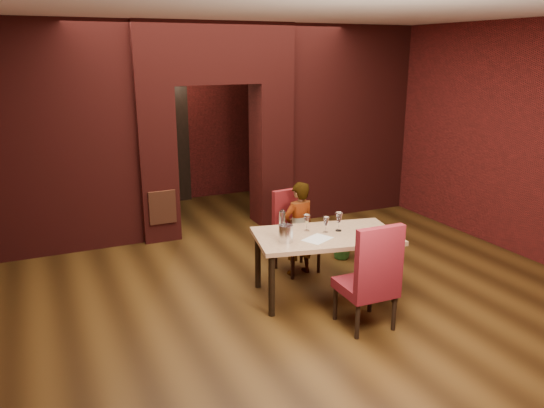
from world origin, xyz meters
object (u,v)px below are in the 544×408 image
Objects in this scene: chair_near at (366,274)px; wine_bucket at (286,234)px; wine_glass_a at (307,223)px; wine_glass_c at (339,222)px; dining_table at (325,265)px; person_seated at (299,229)px; wine_glass_b at (326,225)px; chair_far at (297,232)px; potted_plant at (342,242)px; water_bottle at (282,223)px.

wine_bucket is (-0.54, 0.76, 0.28)m from chair_near.
wine_glass_c reaches higher than wine_glass_a.
person_seated reaches higher than dining_table.
wine_glass_a is (-0.15, 0.19, 0.48)m from dining_table.
wine_bucket is at bearing -170.56° from wine_glass_b.
dining_table is at bearing -87.89° from chair_near.
person_seated is 6.19× the size of wine_glass_a.
person_seated is 0.56m from wine_glass_a.
wine_glass_b is at bearing 84.41° from person_seated.
chair_near is 0.90m from wine_glass_b.
chair_far is 0.84m from potted_plant.
wine_bucket is (-0.53, -0.04, 0.47)m from dining_table.
wine_bucket is 0.64× the size of water_bottle.
dining_table is at bearing -168.10° from wine_glass_c.
chair_far is 5.36× the size of wine_glass_a.
wine_bucket is (-0.57, -0.81, 0.32)m from chair_far.
chair_near is at bearing -63.20° from water_bottle.
chair_far is at bearing 55.11° from wine_bucket.
person_seated reaches higher than water_bottle.
chair_near reaches higher than wine_bucket.
dining_table is 0.72m from person_seated.
wine_glass_a is 0.65× the size of water_bottle.
dining_table is 1.52× the size of chair_far.
wine_glass_b is 0.84× the size of wine_glass_c.
dining_table is 0.53m from wine_glass_c.
wine_glass_b is 0.97× the size of wine_bucket.
potted_plant is at bearing 30.26° from water_bottle.
chair_far is 3.50× the size of water_bottle.
wine_glass_a reaches higher than wine_glass_b.
potted_plant is at bearing -113.60° from chair_near.
person_seated is at bearing 101.57° from dining_table.
chair_far reaches higher than wine_glass_b.
potted_plant is at bearing 35.53° from wine_bucket.
chair_far reaches higher than dining_table.
chair_far is 2.27× the size of potted_plant.
wine_glass_c is at bearing -10.77° from water_bottle.
wine_bucket is at bearing -105.09° from water_bottle.
chair_far is 0.82m from wine_glass_c.
wine_bucket reaches higher than wine_glass_b.
chair_far is 1.04m from wine_bucket.
wine_glass_a is at bearing 31.22° from wine_bucket.
chair_near is 5.94× the size of wine_bucket.
wine_glass_c is at bearing -83.92° from chair_far.
wine_glass_a is (-0.18, -0.58, 0.33)m from chair_far.
water_bottle reaches higher than wine_glass_b.
wine_bucket is at bearing -163.99° from dining_table.
person_seated is 5.50× the size of wine_glass_c.
wine_bucket is (-0.39, -0.23, -0.00)m from wine_glass_a.
chair_far is at bearing 102.15° from wine_glass_c.
water_bottle is (-0.67, 0.13, 0.04)m from wine_glass_c.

